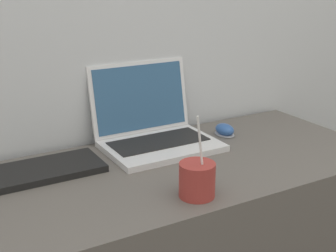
# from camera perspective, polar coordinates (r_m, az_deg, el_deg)

# --- Properties ---
(laptop) EXTENTS (0.37, 0.31, 0.26)m
(laptop) POSITION_cam_1_polar(r_m,az_deg,el_deg) (1.58, -1.78, -0.24)
(laptop) COLOR silver
(laptop) RESTS_ON desk
(drink_cup) EXTENTS (0.10, 0.10, 0.23)m
(drink_cup) POSITION_cam_1_polar(r_m,az_deg,el_deg) (1.23, 3.57, -6.47)
(drink_cup) COLOR #9E332D
(drink_cup) RESTS_ON desk
(computer_mouse) EXTENTS (0.06, 0.09, 0.04)m
(computer_mouse) POSITION_cam_1_polar(r_m,az_deg,el_deg) (1.69, 6.92, -0.50)
(computer_mouse) COLOR #B2B2B7
(computer_mouse) RESTS_ON desk
(external_keyboard) EXTENTS (0.37, 0.17, 0.02)m
(external_keyboard) POSITION_cam_1_polar(r_m,az_deg,el_deg) (1.42, -15.57, -5.34)
(external_keyboard) COLOR black
(external_keyboard) RESTS_ON desk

